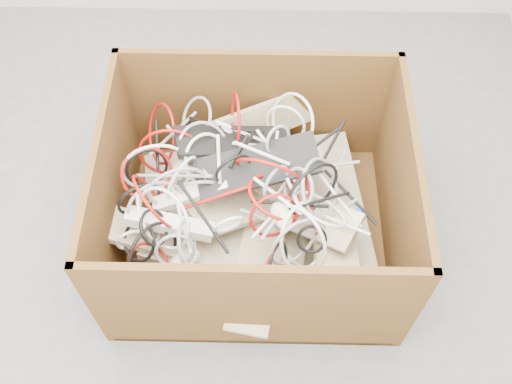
{
  "coord_description": "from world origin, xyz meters",
  "views": [
    {
      "loc": [
        0.21,
        -1.03,
        2.09
      ],
      "look_at": [
        0.18,
        0.14,
        0.3
      ],
      "focal_mm": 41.38,
      "sensor_mm": 36.0,
      "label": 1
    }
  ],
  "objects_px": {
    "cardboard_box": "(252,217)",
    "power_strip_right": "(169,224)",
    "power_strip_left": "(191,194)",
    "vga_plug": "(358,216)"
  },
  "relations": [
    {
      "from": "power_strip_left",
      "to": "vga_plug",
      "type": "bearing_deg",
      "value": -17.94
    },
    {
      "from": "power_strip_left",
      "to": "power_strip_right",
      "type": "distance_m",
      "value": 0.13
    },
    {
      "from": "power_strip_left",
      "to": "vga_plug",
      "type": "height_order",
      "value": "power_strip_left"
    },
    {
      "from": "cardboard_box",
      "to": "vga_plug",
      "type": "distance_m",
      "value": 0.42
    },
    {
      "from": "power_strip_left",
      "to": "power_strip_right",
      "type": "height_order",
      "value": "power_strip_left"
    },
    {
      "from": "cardboard_box",
      "to": "power_strip_right",
      "type": "distance_m",
      "value": 0.37
    },
    {
      "from": "power_strip_left",
      "to": "vga_plug",
      "type": "relative_size",
      "value": 6.09
    },
    {
      "from": "cardboard_box",
      "to": "power_strip_right",
      "type": "xyz_separation_m",
      "value": [
        -0.28,
        -0.15,
        0.19
      ]
    },
    {
      "from": "power_strip_left",
      "to": "power_strip_right",
      "type": "xyz_separation_m",
      "value": [
        -0.07,
        -0.11,
        -0.03
      ]
    },
    {
      "from": "cardboard_box",
      "to": "power_strip_right",
      "type": "relative_size",
      "value": 3.5
    }
  ]
}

